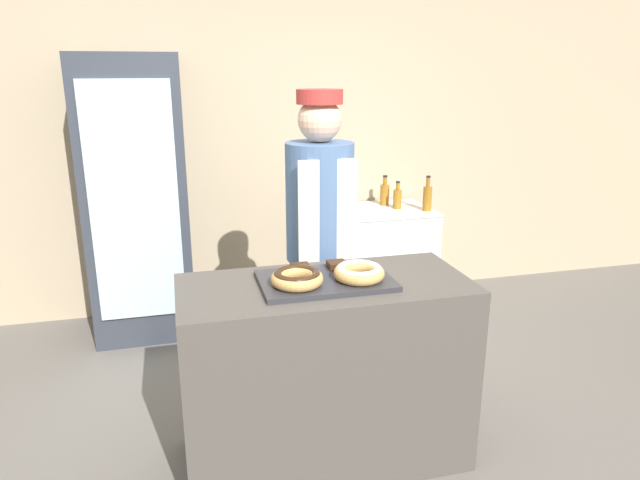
{
  "coord_description": "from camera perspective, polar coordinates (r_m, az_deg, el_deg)",
  "views": [
    {
      "loc": [
        -0.65,
        -2.4,
        1.89
      ],
      "look_at": [
        0.0,
        0.1,
        1.12
      ],
      "focal_mm": 32.0,
      "sensor_mm": 36.0,
      "label": 1
    }
  ],
  "objects": [
    {
      "name": "donut_light_glaze",
      "position": [
        2.63,
        3.93,
        -3.2
      ],
      "size": [
        0.24,
        0.24,
        0.07
      ],
      "color": "tan",
      "rests_on": "serving_tray"
    },
    {
      "name": "brownie_back_right",
      "position": [
        2.78,
        1.69,
        -2.5
      ],
      "size": [
        0.09,
        0.09,
        0.03
      ],
      "color": "#382111",
      "rests_on": "serving_tray"
    },
    {
      "name": "chest_freezer",
      "position": [
        4.67,
        5.37,
        -1.8
      ],
      "size": [
        0.89,
        0.6,
        0.82
      ],
      "color": "silver",
      "rests_on": "ground_plane"
    },
    {
      "name": "ground_plane",
      "position": [
        3.12,
        0.49,
        -20.62
      ],
      "size": [
        14.0,
        14.0,
        0.0
      ],
      "primitive_type": "plane",
      "color": "#66605B"
    },
    {
      "name": "display_counter",
      "position": [
        2.86,
        0.52,
        -13.12
      ],
      "size": [
        1.36,
        0.61,
        0.94
      ],
      "color": "#4C4742",
      "rests_on": "ground_plane"
    },
    {
      "name": "wall_back",
      "position": [
        4.6,
        -6.43,
        9.83
      ],
      "size": [
        8.0,
        0.06,
        2.7
      ],
      "color": "tan",
      "rests_on": "ground_plane"
    },
    {
      "name": "donut_chocolate_glaze",
      "position": [
        2.55,
        -2.32,
        -3.76
      ],
      "size": [
        0.24,
        0.24,
        0.07
      ],
      "color": "tan",
      "rests_on": "serving_tray"
    },
    {
      "name": "bottle_amber_b",
      "position": [
        4.6,
        7.75,
        4.19
      ],
      "size": [
        0.07,
        0.07,
        0.22
      ],
      "color": "#99661E",
      "rests_on": "chest_freezer"
    },
    {
      "name": "bottle_amber_b_b",
      "position": [
        4.56,
        10.69,
        4.23
      ],
      "size": [
        0.07,
        0.07,
        0.28
      ],
      "color": "#99661E",
      "rests_on": "chest_freezer"
    },
    {
      "name": "serving_tray",
      "position": [
        2.65,
        0.54,
        -4.08
      ],
      "size": [
        0.61,
        0.39,
        0.02
      ],
      "color": "#2D2D33",
      "rests_on": "display_counter"
    },
    {
      "name": "beverage_fridge",
      "position": [
        4.26,
        -17.81,
        3.8
      ],
      "size": [
        0.69,
        0.62,
        2.0
      ],
      "color": "#333842",
      "rests_on": "ground_plane"
    },
    {
      "name": "baker_person",
      "position": [
        3.19,
        -0.0,
        -0.34
      ],
      "size": [
        0.37,
        0.37,
        1.79
      ],
      "color": "#4C4C51",
      "rests_on": "ground_plane"
    },
    {
      "name": "bottle_amber",
      "position": [
        4.7,
        6.48,
        4.64
      ],
      "size": [
        0.07,
        0.07,
        0.24
      ],
      "color": "#99661E",
      "rests_on": "chest_freezer"
    },
    {
      "name": "brownie_back_left",
      "position": [
        2.74,
        -1.97,
        -2.81
      ],
      "size": [
        0.09,
        0.09,
        0.03
      ],
      "color": "#382111",
      "rests_on": "serving_tray"
    }
  ]
}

